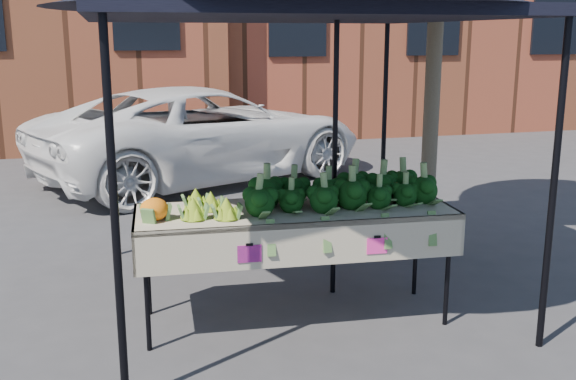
% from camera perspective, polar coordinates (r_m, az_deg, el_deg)
% --- Properties ---
extents(ground, '(90.00, 90.00, 0.00)m').
position_cam_1_polar(ground, '(5.36, 0.07, -10.92)').
color(ground, '#353538').
extents(table, '(2.45, 0.97, 0.90)m').
position_cam_1_polar(table, '(5.19, 0.59, -6.42)').
color(table, '#C0B79A').
rests_on(table, ground).
extents(canopy, '(3.16, 3.16, 2.74)m').
position_cam_1_polar(canopy, '(5.50, 0.32, 4.62)').
color(canopy, black).
rests_on(canopy, ground).
extents(broccoli_heap, '(1.56, 0.59, 0.28)m').
position_cam_1_polar(broccoli_heap, '(5.15, 4.38, 0.25)').
color(broccoli_heap, black).
rests_on(broccoli_heap, table).
extents(romanesco_cluster, '(0.45, 0.59, 0.22)m').
position_cam_1_polar(romanesco_cluster, '(4.93, -6.98, -0.80)').
color(romanesco_cluster, '#8EAD22').
rests_on(romanesco_cluster, table).
extents(cauliflower_pair, '(0.22, 0.22, 0.19)m').
position_cam_1_polar(cauliflower_pair, '(4.81, -11.37, -1.44)').
color(cauliflower_pair, orange).
rests_on(cauliflower_pair, table).
extents(vehicle, '(2.25, 2.74, 5.14)m').
position_cam_1_polar(vehicle, '(10.17, -7.47, 15.21)').
color(vehicle, white).
rests_on(vehicle, ground).
extents(street_tree, '(2.31, 2.31, 4.55)m').
position_cam_1_polar(street_tree, '(6.82, 12.50, 13.60)').
color(street_tree, '#1E4C14').
rests_on(street_tree, ground).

